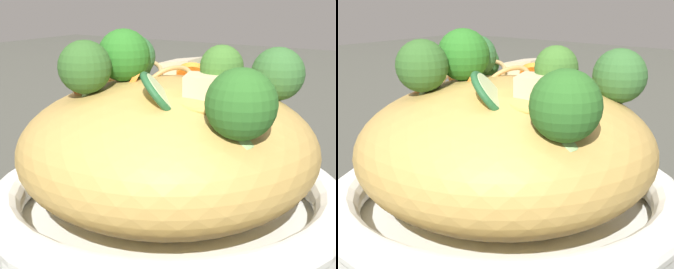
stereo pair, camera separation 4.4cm
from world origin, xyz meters
TOP-DOWN VIEW (x-y plane):
  - ground_plane at (0.00, 0.00)m, footprint 3.00×3.00m
  - serving_bowl at (0.00, 0.00)m, footprint 0.32×0.32m
  - noodle_heap at (0.00, 0.00)m, footprint 0.26×0.26m
  - broccoli_florets at (-0.00, -0.01)m, footprint 0.17×0.23m
  - carrot_coins at (0.02, 0.03)m, footprint 0.16×0.10m
  - zucchini_slices at (0.00, -0.02)m, footprint 0.16×0.07m
  - chicken_chunks at (0.03, -0.00)m, footprint 0.12×0.11m

SIDE VIEW (x-z plane):
  - ground_plane at x=0.00m, z-range 0.00..0.00m
  - serving_bowl at x=0.00m, z-range 0.00..0.05m
  - noodle_heap at x=0.00m, z-range 0.01..0.14m
  - carrot_coins at x=0.02m, z-range 0.12..0.15m
  - zucchini_slices at x=0.00m, z-range 0.12..0.15m
  - chicken_chunks at x=0.03m, z-range 0.12..0.15m
  - broccoli_florets at x=0.00m, z-range 0.11..0.18m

